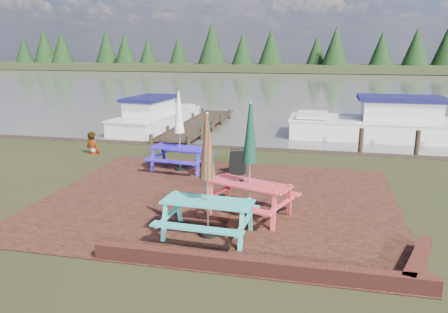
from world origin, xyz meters
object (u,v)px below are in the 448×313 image
at_px(boat_near, 381,125).
at_px(person, 92,132).
at_px(jetty, 198,124).
at_px(boat_jetty, 156,118).
at_px(picnic_table_blue, 180,143).
at_px(chalkboard, 238,162).
at_px(picnic_table_teal, 208,195).
at_px(picnic_table_red, 250,178).

relative_size(boat_near, person, 4.78).
distance_m(jetty, boat_near, 8.67).
xyz_separation_m(boat_near, person, (-10.93, -6.28, 0.39)).
distance_m(jetty, boat_jetty, 2.31).
relative_size(picnic_table_blue, chalkboard, 3.07).
height_order(chalkboard, person, person).
xyz_separation_m(picnic_table_blue, person, (-3.89, 1.43, -0.06)).
bearing_deg(jetty, boat_near, -0.48).
distance_m(chalkboard, jetty, 8.75).
height_order(picnic_table_blue, jetty, picnic_table_blue).
height_order(boat_jetty, person, person).
bearing_deg(picnic_table_blue, picnic_table_teal, -58.75).
bearing_deg(person, picnic_table_red, 159.23).
height_order(picnic_table_teal, picnic_table_red, picnic_table_red).
bearing_deg(picnic_table_red, picnic_table_blue, 149.52).
relative_size(picnic_table_red, boat_jetty, 0.40).
bearing_deg(boat_near, jetty, 89.85).
height_order(picnic_table_red, boat_near, picnic_table_red).
xyz_separation_m(picnic_table_red, person, (-6.71, 4.83, -0.11)).
bearing_deg(person, picnic_table_teal, 149.55).
height_order(chalkboard, boat_jetty, boat_jetty).
bearing_deg(boat_jetty, jetty, 4.47).
distance_m(boat_jetty, person, 6.43).
bearing_deg(boat_jetty, picnic_table_red, -53.01).
distance_m(boat_jetty, boat_near, 10.95).
xyz_separation_m(picnic_table_red, chalkboard, (-0.88, 3.20, -0.51)).
relative_size(picnic_table_blue, boat_near, 0.32).
height_order(picnic_table_blue, boat_near, picnic_table_blue).
relative_size(picnic_table_blue, jetty, 0.28).
height_order(jetty, person, person).
xyz_separation_m(picnic_table_teal, boat_jetty, (-6.09, 12.57, -0.55)).
bearing_deg(picnic_table_teal, boat_jetty, 119.12).
xyz_separation_m(chalkboard, person, (-5.83, 1.64, 0.40)).
height_order(jetty, boat_jetty, boat_jetty).
bearing_deg(picnic_table_teal, person, 137.85).
bearing_deg(person, chalkboard, 179.32).
relative_size(picnic_table_blue, boat_jetty, 0.38).
xyz_separation_m(picnic_table_blue, jetty, (-1.62, 7.78, -0.77)).
relative_size(jetty, boat_near, 1.15).
xyz_separation_m(picnic_table_blue, boat_jetty, (-3.91, 7.84, -0.53)).
xyz_separation_m(picnic_table_red, picnic_table_blue, (-2.83, 3.41, -0.05)).
relative_size(picnic_table_red, jetty, 0.29).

